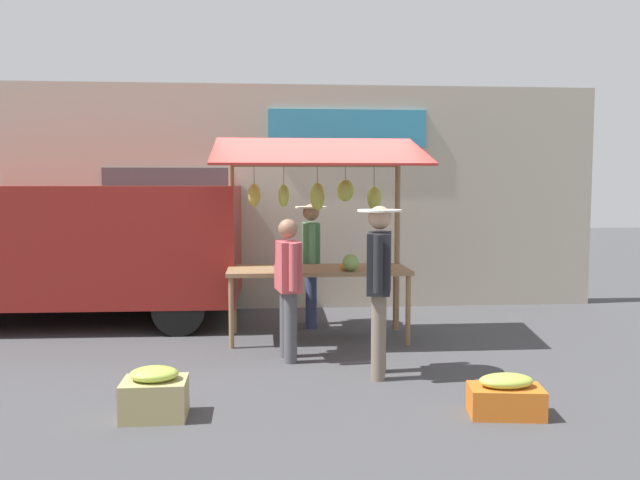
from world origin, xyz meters
name	(u,v)px	position (x,y,z in m)	size (l,w,h in m)	color
ground_plane	(318,339)	(0.00, 0.00, 0.00)	(40.00, 40.00, 0.00)	#424244
street_backdrop	(304,198)	(0.04, -2.20, 1.70)	(9.00, 0.30, 3.40)	#B2A893
market_stall	(320,214)	(-0.03, -0.03, 1.55)	(2.50, 1.46, 2.50)	olive
vendor_with_sunhat	(311,254)	(0.03, -0.75, 0.97)	(0.42, 0.70, 1.64)	navy
shopper_in_striped_shirt	(288,280)	(0.40, 0.96, 0.87)	(0.29, 0.66, 1.53)	#4C4C51
shopper_in_grey_tee	(379,276)	(-0.47, 1.65, 1.01)	(0.44, 0.70, 1.69)	#726656
parked_van	(63,242)	(3.37, -1.20, 1.12)	(4.43, 1.92, 1.88)	maroon
produce_crate_near	(506,397)	(-1.32, 2.87, 0.16)	(0.64, 0.43, 0.35)	#D1661E
produce_crate_side	(155,394)	(1.55, 2.67, 0.19)	(0.53, 0.42, 0.42)	tan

